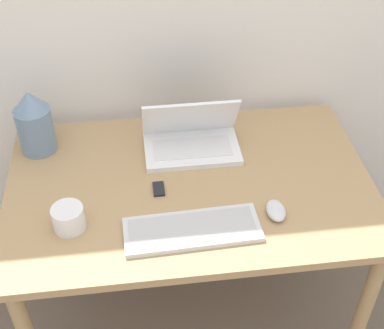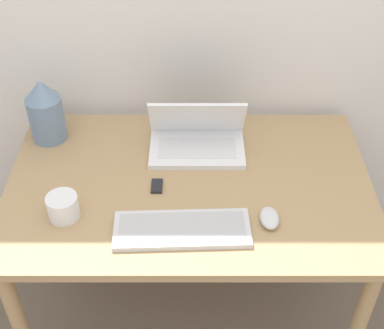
{
  "view_description": "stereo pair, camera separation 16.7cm",
  "coord_description": "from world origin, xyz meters",
  "px_view_note": "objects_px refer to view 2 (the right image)",
  "views": [
    {
      "loc": [
        -0.16,
        -0.91,
        1.91
      ],
      "look_at": [
        0.0,
        0.35,
        0.82
      ],
      "focal_mm": 50.0,
      "sensor_mm": 36.0,
      "label": 1
    },
    {
      "loc": [
        0.01,
        -0.92,
        1.91
      ],
      "look_at": [
        0.0,
        0.35,
        0.82
      ],
      "focal_mm": 50.0,
      "sensor_mm": 36.0,
      "label": 2
    }
  ],
  "objects_px": {
    "laptop": "(199,138)",
    "mug": "(65,206)",
    "mouse": "(271,218)",
    "mp3_player": "(159,186)",
    "keyboard": "(184,229)",
    "vase": "(47,110)"
  },
  "relations": [
    {
      "from": "laptop",
      "to": "mug",
      "type": "bearing_deg",
      "value": -140.8
    },
    {
      "from": "mouse",
      "to": "mp3_player",
      "type": "distance_m",
      "value": 0.38
    },
    {
      "from": "laptop",
      "to": "keyboard",
      "type": "relative_size",
      "value": 0.8
    },
    {
      "from": "laptop",
      "to": "mug",
      "type": "height_order",
      "value": "laptop"
    },
    {
      "from": "laptop",
      "to": "keyboard",
      "type": "height_order",
      "value": "laptop"
    },
    {
      "from": "mp3_player",
      "to": "mug",
      "type": "height_order",
      "value": "mug"
    },
    {
      "from": "mp3_player",
      "to": "mug",
      "type": "relative_size",
      "value": 0.67
    },
    {
      "from": "vase",
      "to": "mug",
      "type": "bearing_deg",
      "value": -72.76
    },
    {
      "from": "mp3_player",
      "to": "mug",
      "type": "distance_m",
      "value": 0.31
    },
    {
      "from": "mouse",
      "to": "vase",
      "type": "relative_size",
      "value": 0.39
    },
    {
      "from": "laptop",
      "to": "mouse",
      "type": "bearing_deg",
      "value": -58.83
    },
    {
      "from": "keyboard",
      "to": "vase",
      "type": "xyz_separation_m",
      "value": [
        -0.48,
        0.46,
        0.11
      ]
    },
    {
      "from": "laptop",
      "to": "mouse",
      "type": "height_order",
      "value": "laptop"
    },
    {
      "from": "mouse",
      "to": "mug",
      "type": "distance_m",
      "value": 0.63
    },
    {
      "from": "mouse",
      "to": "mp3_player",
      "type": "height_order",
      "value": "mouse"
    },
    {
      "from": "keyboard",
      "to": "mouse",
      "type": "distance_m",
      "value": 0.27
    },
    {
      "from": "mp3_player",
      "to": "keyboard",
      "type": "bearing_deg",
      "value": -66.52
    },
    {
      "from": "vase",
      "to": "mp3_player",
      "type": "xyz_separation_m",
      "value": [
        0.4,
        -0.27,
        -0.11
      ]
    },
    {
      "from": "mug",
      "to": "keyboard",
      "type": "bearing_deg",
      "value": -10.31
    },
    {
      "from": "mp3_player",
      "to": "vase",
      "type": "bearing_deg",
      "value": 146.16
    },
    {
      "from": "laptop",
      "to": "vase",
      "type": "xyz_separation_m",
      "value": [
        -0.53,
        0.06,
        0.07
      ]
    },
    {
      "from": "laptop",
      "to": "mouse",
      "type": "distance_m",
      "value": 0.42
    }
  ]
}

